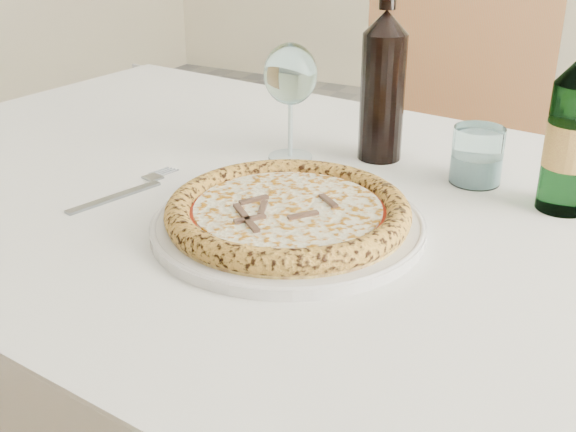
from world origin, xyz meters
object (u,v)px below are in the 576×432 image
wine_bottle (383,84)px  wine_glass (290,77)px  dining_table (321,253)px  beer_bottle (574,133)px  chair_far (455,164)px  plate (288,224)px  tumbler (477,159)px  pizza (288,211)px

wine_bottle → wine_glass: bearing=-150.6°
dining_table → beer_bottle: size_ratio=6.33×
dining_table → chair_far: chair_far is taller
beer_bottle → wine_bottle: (-0.29, 0.07, 0.01)m
plate → tumbler: 0.32m
tumbler → wine_bottle: 0.19m
plate → wine_bottle: wine_bottle is taller
dining_table → wine_glass: wine_glass is taller
pizza → tumbler: size_ratio=3.71×
dining_table → tumbler: bearing=47.0°
plate → wine_glass: 0.29m
dining_table → pizza: 0.15m
wine_glass → tumbler: wine_glass is taller
tumbler → dining_table: bearing=-133.0°
pizza → tumbler: tumbler is taller
tumbler → wine_bottle: bearing=169.6°
chair_far → beer_bottle: bearing=-64.4°
beer_bottle → wine_glass: bearing=-179.7°
chair_far → wine_bottle: wine_bottle is taller
wine_glass → beer_bottle: 0.42m
beer_bottle → chair_far: bearing=115.6°
dining_table → wine_bottle: wine_bottle is taller
plate → chair_far: bearing=92.3°
chair_far → beer_bottle: size_ratio=3.48×
dining_table → pizza: pizza is taller
dining_table → plate: 0.13m
dining_table → plate: (0.00, -0.10, 0.09)m
chair_far → pizza: (0.04, -0.93, 0.25)m
tumbler → wine_glass: bearing=-172.1°
wine_glass → beer_bottle: size_ratio=0.69×
dining_table → wine_glass: size_ratio=9.22×
pizza → plate: bearing=16.2°
pizza → tumbler: 0.32m
pizza → chair_far: bearing=92.3°
plate → wine_glass: size_ratio=1.89×
pizza → beer_bottle: beer_bottle is taller
pizza → wine_bottle: 0.32m
chair_far → tumbler: size_ratio=11.18×
chair_far → wine_glass: (-0.09, -0.69, 0.35)m
dining_table → wine_glass: 0.28m
pizza → tumbler: bearing=59.3°
chair_far → wine_bottle: size_ratio=3.31×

